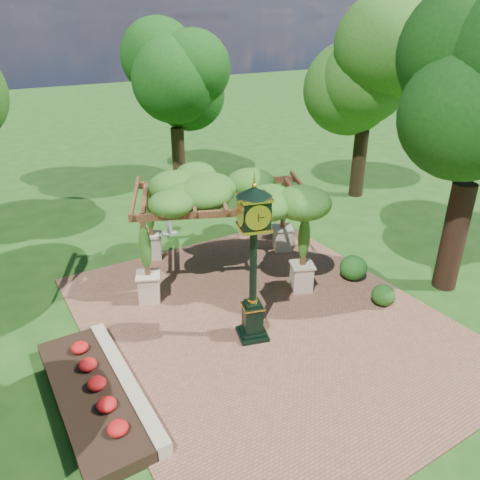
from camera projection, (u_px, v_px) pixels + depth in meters
ground at (285, 339)px, 13.65m from camera, size 120.00×120.00×0.00m
brick_plaza at (265, 322)px, 14.41m from camera, size 10.00×12.00×0.04m
border_wall at (126, 382)px, 11.78m from camera, size 0.35×5.00×0.40m
flower_bed at (90, 396)px, 11.37m from camera, size 1.50×5.00×0.36m
pedestal_clock at (253, 252)px, 12.53m from camera, size 1.15×1.15×4.71m
pergola at (221, 194)px, 15.86m from camera, size 6.92×5.77×3.74m
sundial at (169, 225)px, 20.05m from camera, size 0.70×0.70×0.96m
shrub_front at (383, 295)px, 15.11m from camera, size 0.97×0.97×0.68m
shrub_mid at (353, 268)px, 16.56m from camera, size 1.07×1.07×0.87m
shrub_back at (278, 231)px, 19.71m from camera, size 0.74×0.74×0.59m
tree_north at (174, 83)px, 24.30m from camera, size 4.02×4.02×7.90m
tree_east_far at (369, 74)px, 22.09m from camera, size 4.99×4.99×8.78m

